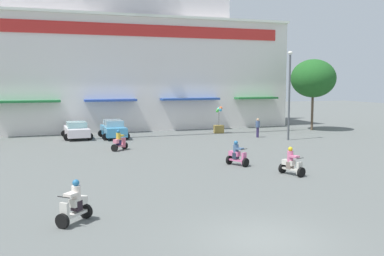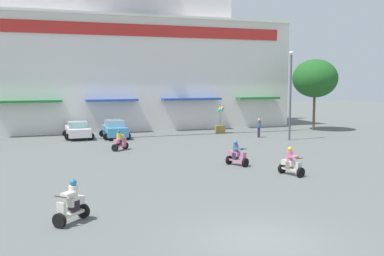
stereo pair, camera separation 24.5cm
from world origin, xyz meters
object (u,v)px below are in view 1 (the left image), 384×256
parked_car_1 (113,129)px  pedestrian_3 (258,127)px  scooter_rider_1 (119,142)px  scooter_rider_3 (75,205)px  plaza_tree_1 (313,78)px  streetlamp_near (289,89)px  scooter_rider_0 (291,164)px  scooter_rider_4 (237,155)px  balloon_vendor_cart (219,124)px  parked_car_0 (77,130)px

parked_car_1 → pedestrian_3: size_ratio=2.36×
scooter_rider_1 → scooter_rider_3: (-4.32, -15.54, 0.02)m
plaza_tree_1 → streetlamp_near: bearing=-137.7°
plaza_tree_1 → scooter_rider_0: bearing=-127.2°
scooter_rider_3 → plaza_tree_1: bearing=41.3°
parked_car_1 → pedestrian_3: (12.04, -3.65, 0.17)m
scooter_rider_1 → pedestrian_3: size_ratio=0.89×
plaza_tree_1 → scooter_rider_4: bearing=-136.4°
parked_car_1 → scooter_rider_4: bearing=-71.5°
scooter_rider_3 → balloon_vendor_cart: (15.03, 22.61, 0.21)m
plaza_tree_1 → pedestrian_3: bearing=-157.5°
streetlamp_near → scooter_rider_4: bearing=-135.5°
parked_car_1 → pedestrian_3: 12.59m
scooter_rider_1 → parked_car_0: bearing=107.0°
scooter_rider_0 → scooter_rider_4: bearing=116.0°
streetlamp_near → balloon_vendor_cart: (-3.64, 6.37, -3.42)m
scooter_rider_0 → scooter_rider_4: (-1.62, 3.31, 0.01)m
parked_car_1 → parked_car_0: bearing=163.1°
parked_car_0 → streetlamp_near: 18.43m
parked_car_1 → balloon_vendor_cart: size_ratio=1.57×
parked_car_1 → scooter_rider_0: (6.51, -17.96, -0.18)m
scooter_rider_4 → streetlamp_near: streetlamp_near is taller
parked_car_1 → scooter_rider_1: parked_car_1 is taller
balloon_vendor_cart → scooter_rider_0: bearing=-100.9°
scooter_rider_0 → scooter_rider_4: size_ratio=1.02×
parked_car_1 → pedestrian_3: bearing=-16.9°
plaza_tree_1 → parked_car_1: bearing=178.8°
scooter_rider_0 → scooter_rider_3: (-11.51, -4.31, 0.04)m
parked_car_0 → scooter_rider_3: scooter_rider_3 is taller
plaza_tree_1 → pedestrian_3: (-7.81, -3.24, -4.21)m
scooter_rider_4 → streetlamp_near: 12.83m
parked_car_0 → scooter_rider_3: size_ratio=2.79×
parked_car_0 → pedestrian_3: size_ratio=2.58×
scooter_rider_1 → balloon_vendor_cart: balloon_vendor_cart is taller
plaza_tree_1 → scooter_rider_3: (-24.85, -21.86, -4.52)m
parked_car_1 → pedestrian_3: pedestrian_3 is taller
plaza_tree_1 → pedestrian_3: plaza_tree_1 is taller
parked_car_1 → scooter_rider_0: parked_car_1 is taller
scooter_rider_0 → pedestrian_3: 15.35m
scooter_rider_1 → scooter_rider_4: bearing=-54.8°
scooter_rider_1 → scooter_rider_3: bearing=-105.5°
parked_car_0 → plaza_tree_1: bearing=-3.3°
scooter_rider_3 → pedestrian_3: bearing=47.5°
scooter_rider_0 → balloon_vendor_cart: bearing=79.1°
scooter_rider_0 → parked_car_0: bearing=116.8°
parked_car_0 → scooter_rider_4: (7.91, -15.57, -0.12)m
parked_car_0 → pedestrian_3: (15.06, -4.57, 0.22)m
parked_car_0 → scooter_rider_1: bearing=-73.0°
parked_car_1 → streetlamp_near: bearing=-23.8°
scooter_rider_3 → streetlamp_near: 25.01m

